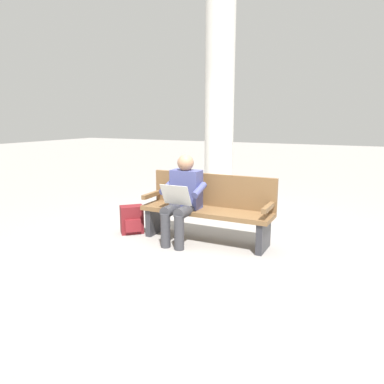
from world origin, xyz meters
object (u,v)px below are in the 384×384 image
(bench_near, at_px, (208,207))
(backpack, at_px, (132,220))
(support_pillar, at_px, (220,95))
(person_seated, at_px, (182,197))

(bench_near, relative_size, backpack, 4.43)
(bench_near, bearing_deg, backpack, 11.52)
(backpack, distance_m, support_pillar, 3.12)
(person_seated, relative_size, backpack, 2.90)
(bench_near, distance_m, support_pillar, 2.87)
(person_seated, relative_size, support_pillar, 0.28)
(support_pillar, bearing_deg, person_seated, 101.47)
(person_seated, bearing_deg, bench_near, -139.23)
(bench_near, height_order, person_seated, person_seated)
(bench_near, bearing_deg, person_seated, 40.77)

